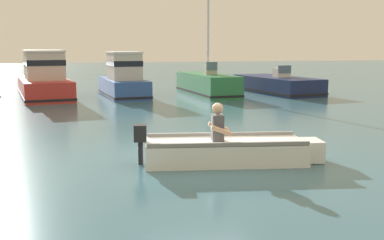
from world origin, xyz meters
The scene contains 6 objects.
ground_plane centered at (0.00, 0.00, 0.00)m, with size 120.00×120.00×0.00m, color #386070.
rowboat_with_person centered at (0.38, -0.57, 0.25)m, with size 3.72×1.61×1.19m.
moored_boat_red centered at (-3.82, 12.79, 0.78)m, with size 2.87×6.18×2.12m.
moored_boat_blue centered at (-0.32, 12.26, 0.75)m, with size 2.08×4.69×2.05m.
moored_boat_green centered at (3.57, 11.93, 0.49)m, with size 1.92×5.14×4.61m.
moored_boat_navy centered at (7.23, 12.12, 0.38)m, with size 2.86×5.54×1.38m.
Camera 1 is at (-2.52, -9.01, 2.26)m, focal length 43.28 mm.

